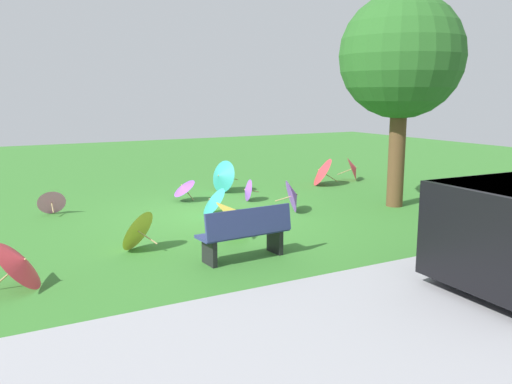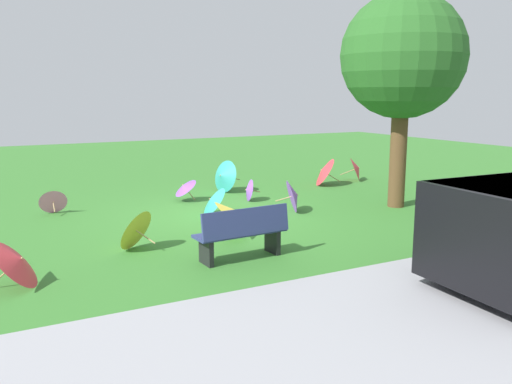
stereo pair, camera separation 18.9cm
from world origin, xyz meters
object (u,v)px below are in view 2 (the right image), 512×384
(park_bench, at_px, (243,233))
(parasol_purple_5, at_px, (248,190))
(parasol_purple_0, at_px, (294,196))
(parasol_red_0, at_px, (357,168))
(parasol_purple_2, at_px, (184,187))
(parasol_teal_2, at_px, (212,201))
(parasol_red_2, at_px, (18,262))
(parasol_yellow_2, at_px, (133,229))
(shade_tree, at_px, (403,57))
(parasol_pink_0, at_px, (53,200))
(parasol_teal_1, at_px, (223,176))
(parasol_red_1, at_px, (323,171))
(parasol_yellow_0, at_px, (234,214))

(park_bench, height_order, parasol_purple_5, park_bench)
(parasol_purple_0, bearing_deg, parasol_red_0, -144.59)
(parasol_purple_2, height_order, parasol_teal_2, parasol_teal_2)
(parasol_red_2, bearing_deg, parasol_yellow_2, -150.83)
(park_bench, distance_m, parasol_red_2, 3.43)
(parasol_teal_2, bearing_deg, shade_tree, 164.71)
(parasol_purple_0, relative_size, parasol_red_2, 0.83)
(parasol_pink_0, distance_m, parasol_teal_2, 3.71)
(parasol_yellow_2, bearing_deg, parasol_red_2, 29.17)
(parasol_teal_1, distance_m, parasol_red_2, 7.88)
(parasol_purple_2, bearing_deg, parasol_teal_1, -153.43)
(park_bench, relative_size, parasol_teal_1, 1.64)
(parasol_purple_0, bearing_deg, parasol_red_2, 21.20)
(parasol_red_1, xyz_separation_m, parasol_teal_1, (3.16, -0.35, 0.03))
(parasol_pink_0, bearing_deg, park_bench, 114.26)
(parasol_purple_2, bearing_deg, park_bench, 80.49)
(park_bench, height_order, parasol_pink_0, park_bench)
(parasol_red_0, bearing_deg, parasol_red_2, 27.43)
(parasol_pink_0, relative_size, parasol_red_2, 0.63)
(parasol_teal_1, bearing_deg, shade_tree, 128.80)
(park_bench, height_order, parasol_purple_0, park_bench)
(parasol_pink_0, bearing_deg, parasol_yellow_0, 126.06)
(park_bench, distance_m, parasol_purple_0, 3.81)
(parasol_red_0, bearing_deg, parasol_purple_2, 5.43)
(shade_tree, distance_m, parasol_red_0, 5.06)
(parasol_pink_0, bearing_deg, parasol_purple_5, 170.21)
(parasol_teal_1, xyz_separation_m, parasol_teal_2, (1.41, 2.52, -0.13))
(parasol_pink_0, relative_size, parasol_purple_5, 1.08)
(park_bench, distance_m, parasol_red_1, 7.68)
(shade_tree, height_order, parasol_red_0, shade_tree)
(park_bench, xyz_separation_m, parasol_teal_2, (-0.85, -3.28, -0.12))
(shade_tree, bearing_deg, parasol_red_1, -92.81)
(parasol_purple_0, relative_size, parasol_teal_1, 0.86)
(parasol_teal_1, relative_size, parasol_purple_2, 1.55)
(parasol_purple_2, distance_m, parasol_purple_5, 1.64)
(parasol_purple_0, bearing_deg, parasol_teal_2, -17.49)
(shade_tree, height_order, parasol_teal_2, shade_tree)
(parasol_yellow_2, relative_size, parasol_red_2, 0.89)
(parasol_teal_2, bearing_deg, parasol_yellow_2, 38.80)
(parasol_teal_1, xyz_separation_m, parasol_purple_5, (-0.07, 1.42, -0.18))
(parasol_pink_0, distance_m, parasol_red_0, 9.21)
(parasol_red_1, bearing_deg, park_bench, 45.18)
(shade_tree, relative_size, parasol_red_0, 5.61)
(parasol_teal_2, bearing_deg, parasol_red_1, -154.60)
(parasol_pink_0, relative_size, parasol_red_1, 0.58)
(shade_tree, relative_size, parasol_purple_2, 7.93)
(shade_tree, height_order, parasol_purple_0, shade_tree)
(parasol_red_1, bearing_deg, parasol_teal_2, 25.40)
(shade_tree, distance_m, parasol_red_1, 4.61)
(shade_tree, xyz_separation_m, parasol_red_0, (-1.62, -3.59, -3.18))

